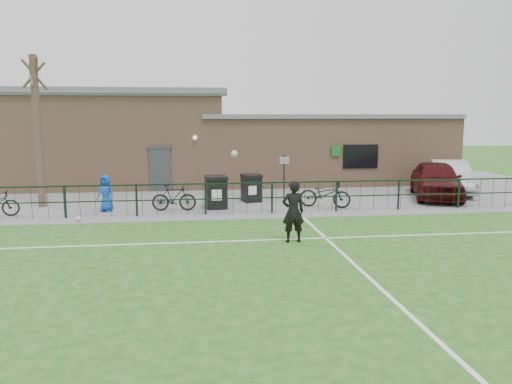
{
  "coord_description": "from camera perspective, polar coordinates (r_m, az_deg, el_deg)",
  "views": [
    {
      "loc": [
        -1.99,
        -10.29,
        3.71
      ],
      "look_at": [
        0.0,
        5.0,
        1.3
      ],
      "focal_mm": 35.0,
      "sensor_mm": 36.0,
      "label": 1
    }
  ],
  "objects": [
    {
      "name": "ground",
      "position": [
        11.12,
        3.39,
        -10.62
      ],
      "size": [
        90.0,
        90.0,
        0.0
      ],
      "primitive_type": "plane",
      "color": "#235519",
      "rests_on": "ground"
    },
    {
      "name": "paving_strip",
      "position": [
        24.16,
        -2.6,
        0.07
      ],
      "size": [
        34.0,
        13.0,
        0.02
      ],
      "primitive_type": "cube",
      "color": "slate",
      "rests_on": "ground"
    },
    {
      "name": "pitch_line_touch",
      "position": [
        18.58,
        -1.12,
        -2.63
      ],
      "size": [
        28.0,
        0.1,
        0.01
      ],
      "primitive_type": "cube",
      "color": "white",
      "rests_on": "ground"
    },
    {
      "name": "pitch_line_mid",
      "position": [
        14.9,
        0.5,
        -5.52
      ],
      "size": [
        28.0,
        0.1,
        0.01
      ],
      "primitive_type": "cube",
      "color": "white",
      "rests_on": "ground"
    },
    {
      "name": "pitch_line_perp",
      "position": [
        11.65,
        13.25,
        -9.92
      ],
      "size": [
        0.1,
        16.0,
        0.01
      ],
      "primitive_type": "cube",
      "color": "white",
      "rests_on": "ground"
    },
    {
      "name": "perimeter_fence",
      "position": [
        18.66,
        -1.19,
        -0.71
      ],
      "size": [
        28.0,
        0.1,
        1.2
      ],
      "primitive_type": "cube",
      "color": "black",
      "rests_on": "ground"
    },
    {
      "name": "bare_tree",
      "position": [
        21.66,
        -23.67,
        6.26
      ],
      "size": [
        0.3,
        0.3,
        6.0
      ],
      "primitive_type": "cylinder",
      "color": "#47362B",
      "rests_on": "ground"
    },
    {
      "name": "wheelie_bin_left",
      "position": [
        19.79,
        -4.58,
        -0.14
      ],
      "size": [
        0.86,
        0.96,
        1.19
      ],
      "primitive_type": "cube",
      "rotation": [
        0.0,
        0.0,
        0.08
      ],
      "color": "black",
      "rests_on": "paving_strip"
    },
    {
      "name": "wheelie_bin_right",
      "position": [
        21.26,
        -0.54,
        0.35
      ],
      "size": [
        0.86,
        0.93,
        1.07
      ],
      "primitive_type": "cube",
      "rotation": [
        0.0,
        0.0,
        0.2
      ],
      "color": "black",
      "rests_on": "paving_strip"
    },
    {
      "name": "sign_post",
      "position": [
        21.3,
        3.23,
        1.61
      ],
      "size": [
        0.06,
        0.06,
        2.0
      ],
      "primitive_type": "cylinder",
      "rotation": [
        0.0,
        0.0,
        0.02
      ],
      "color": "black",
      "rests_on": "paving_strip"
    },
    {
      "name": "car_maroon",
      "position": [
        23.55,
        19.88,
        1.35
      ],
      "size": [
        3.43,
        5.17,
        1.64
      ],
      "primitive_type": "imported",
      "rotation": [
        0.0,
        0.0,
        -0.34
      ],
      "color": "#3F0B0D",
      "rests_on": "paving_strip"
    },
    {
      "name": "car_silver",
      "position": [
        25.32,
        21.21,
        1.66
      ],
      "size": [
        2.95,
        4.94,
        1.54
      ],
      "primitive_type": "imported",
      "rotation": [
        0.0,
        0.0,
        -0.3
      ],
      "color": "#ABAEB3",
      "rests_on": "paving_strip"
    },
    {
      "name": "bicycle_d",
      "position": [
        19.46,
        -9.36,
        -0.64
      ],
      "size": [
        1.73,
        0.61,
        1.02
      ],
      "primitive_type": "imported",
      "rotation": [
        0.0,
        0.0,
        1.49
      ],
      "color": "black",
      "rests_on": "paving_strip"
    },
    {
      "name": "bicycle_e",
      "position": [
        20.09,
        7.89,
        -0.24
      ],
      "size": [
        2.15,
        1.46,
        1.07
      ],
      "primitive_type": "imported",
      "rotation": [
        0.0,
        0.0,
        1.16
      ],
      "color": "black",
      "rests_on": "paving_strip"
    },
    {
      "name": "spectator_child",
      "position": [
        19.89,
        -16.79,
        -0.14
      ],
      "size": [
        0.81,
        0.68,
        1.4
      ],
      "primitive_type": "imported",
      "rotation": [
        0.0,
        0.0,
        -0.41
      ],
      "color": "#1248B0",
      "rests_on": "paving_strip"
    },
    {
      "name": "goalkeeper_kick",
      "position": [
        14.6,
        4.11,
        -2.08
      ],
      "size": [
        1.89,
        3.41,
        2.49
      ],
      "color": "black",
      "rests_on": "ground"
    },
    {
      "name": "ball_ground",
      "position": [
        18.47,
        -19.65,
        -2.91
      ],
      "size": [
        0.2,
        0.2,
        0.2
      ],
      "primitive_type": "sphere",
      "color": "white",
      "rests_on": "ground"
    },
    {
      "name": "clubhouse",
      "position": [
        26.86,
        -5.07,
        5.67
      ],
      "size": [
        24.25,
        5.4,
        4.96
      ],
      "color": "#A97D5E",
      "rests_on": "ground"
    }
  ]
}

